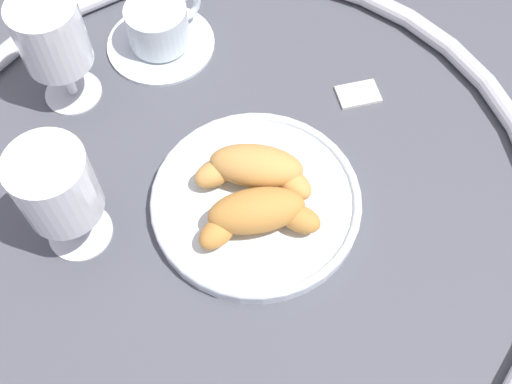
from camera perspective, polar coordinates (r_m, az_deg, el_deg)
name	(u,v)px	position (r m, az deg, el deg)	size (l,w,h in m)	color
ground_plane	(227,197)	(0.69, -2.61, -0.50)	(2.20, 2.20, 0.00)	#4C4F56
table_chrome_rim	(227,192)	(0.68, -2.65, -0.01)	(0.71, 0.71, 0.02)	silver
pastry_plate	(256,201)	(0.67, 0.00, -0.83)	(0.23, 0.23, 0.02)	silver
croissant_large	(255,168)	(0.66, -0.09, 2.20)	(0.12, 0.11, 0.04)	#D6994C
croissant_small	(257,214)	(0.63, 0.11, -2.03)	(0.13, 0.09, 0.04)	#CC893D
coffee_cup_near	(159,30)	(0.81, -8.77, 14.35)	(0.14, 0.14, 0.06)	silver
juice_glass_left	(52,39)	(0.73, -18.02, 13.06)	(0.08, 0.08, 0.14)	white
juice_glass_right	(57,189)	(0.61, -17.65, 0.28)	(0.08, 0.08, 0.14)	white
sugar_packet	(358,93)	(0.77, 9.28, 8.85)	(0.05, 0.03, 0.01)	white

